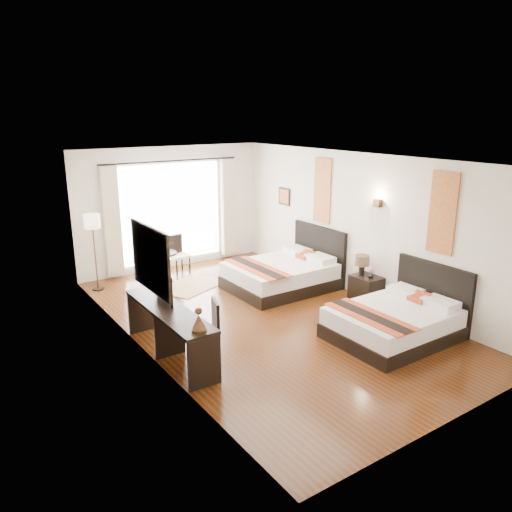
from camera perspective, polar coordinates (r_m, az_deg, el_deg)
floor at (r=8.94m, az=1.04°, el=-7.14°), size 4.50×7.50×0.01m
ceiling at (r=8.24m, az=1.14°, el=11.01°), size 4.50×7.50×0.02m
wall_headboard at (r=9.91m, az=11.77°, el=3.41°), size 0.01×7.50×2.80m
wall_desk at (r=7.46m, az=-13.15°, el=-0.86°), size 0.01×7.50×2.80m
wall_window at (r=11.67m, az=-9.63°, el=5.41°), size 4.50×0.01×2.80m
wall_entry at (r=5.98m, az=22.36°, el=-5.97°), size 4.50×0.01×2.80m
window_glass at (r=11.68m, az=-9.57°, el=4.92°), size 2.40×0.02×2.20m
sheer_curtain at (r=11.62m, az=-9.45°, el=4.87°), size 2.30×0.02×2.10m
drape_left at (r=11.08m, az=-16.17°, el=3.79°), size 0.35×0.14×2.35m
drape_right at (r=12.25m, az=-3.19°, el=5.55°), size 0.35×0.14×2.35m
art_panel_near at (r=8.66m, az=20.54°, el=4.61°), size 0.03×0.50×1.35m
art_panel_far at (r=10.58m, az=7.60°, el=7.43°), size 0.03×0.50×1.35m
wall_sconce at (r=9.46m, az=13.74°, el=5.90°), size 0.10×0.14×0.14m
mirror_frame at (r=7.11m, az=-11.97°, el=-0.37°), size 0.04×1.25×0.95m
mirror_glass at (r=7.12m, az=-11.79°, el=-0.34°), size 0.01×1.12×0.82m
bed_near at (r=8.43m, az=15.77°, el=-7.10°), size 1.97×1.54×1.11m
bed_far at (r=10.35m, az=3.20°, el=-2.00°), size 2.11×1.65×1.19m
nightstand at (r=9.77m, az=12.47°, el=-3.77°), size 0.45×0.55×0.53m
table_lamp at (r=9.67m, az=12.03°, el=-0.68°), size 0.27×0.27×0.42m
vase at (r=9.59m, az=13.00°, el=-2.32°), size 0.15×0.15×0.12m
console_desk at (r=7.60m, az=-9.84°, el=-8.60°), size 0.50×2.20×0.76m
television at (r=7.72m, az=-11.16°, el=-3.34°), size 0.22×0.84×0.48m
bronze_figurine at (r=6.59m, az=-6.55°, el=-7.41°), size 0.22×0.22×0.30m
desk_chair at (r=7.48m, az=-5.85°, el=-9.72°), size 0.53×0.53×0.91m
floor_lamp at (r=10.48m, az=-18.19°, el=3.24°), size 0.32×0.32×1.58m
side_table at (r=10.90m, az=-10.45°, el=-1.23°), size 0.56×0.56×0.65m
fruit_bowl at (r=10.82m, az=-10.46°, el=0.57°), size 0.27×0.27×0.05m
window_chair at (r=11.45m, az=-8.81°, el=-0.63°), size 0.43×0.43×0.86m
jute_rug at (r=10.63m, az=-7.31°, el=-3.35°), size 1.60×1.36×0.01m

